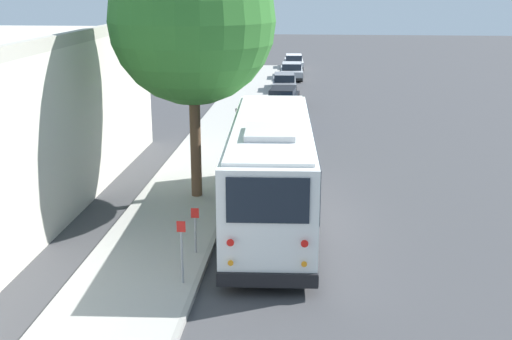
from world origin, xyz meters
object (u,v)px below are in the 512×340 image
object	(u,v)px
street_tree	(193,9)
sign_post_near	(182,251)
sign_post_far	(195,230)
shuttle_bus	(271,167)
parked_sedan_black	(283,99)
parked_sedan_blue	(279,121)
parked_sedan_white	(294,62)
parked_sedan_gray	(284,83)
parked_sedan_silver	(292,71)

from	to	relation	value
street_tree	sign_post_near	bearing A→B (deg)	-173.12
sign_post_far	street_tree	bearing A→B (deg)	9.34
shuttle_bus	street_tree	size ratio (longest dim) A/B	1.09
street_tree	sign_post_far	size ratio (longest dim) A/B	7.33
parked_sedan_black	shuttle_bus	bearing A→B (deg)	-174.56
parked_sedan_blue	parked_sedan_black	world-z (taller)	same
parked_sedan_white	sign_post_near	bearing A→B (deg)	175.46
parked_sedan_white	street_tree	world-z (taller)	street_tree
parked_sedan_white	parked_sedan_gray	bearing A→B (deg)	176.11
parked_sedan_white	parked_sedan_blue	bearing A→B (deg)	177.41
shuttle_bus	parked_sedan_white	bearing A→B (deg)	-2.18
parked_sedan_blue	parked_sedan_gray	size ratio (longest dim) A/B	0.98
parked_sedan_white	sign_post_far	distance (m)	42.23
shuttle_bus	sign_post_far	distance (m)	3.63
parked_sedan_blue	sign_post_near	world-z (taller)	sign_post_near
parked_sedan_gray	street_tree	distance (m)	24.86
parked_sedan_black	parked_sedan_silver	world-z (taller)	parked_sedan_silver
parked_sedan_white	sign_post_far	xyz separation A→B (m)	(-42.20, 1.54, 0.25)
parked_sedan_gray	parked_sedan_silver	xyz separation A→B (m)	(6.25, -0.32, 0.02)
parked_sedan_silver	street_tree	bearing A→B (deg)	173.41
parked_sedan_black	parked_sedan_gray	bearing A→B (deg)	5.49
shuttle_bus	parked_sedan_silver	world-z (taller)	shuttle_bus
parked_sedan_blue	sign_post_near	bearing A→B (deg)	176.63
street_tree	sign_post_far	xyz separation A→B (m)	(-5.20, -0.86, -5.75)
parked_sedan_silver	parked_sedan_white	world-z (taller)	parked_sedan_silver
parked_sedan_blue	sign_post_far	distance (m)	16.28
parked_sedan_gray	parked_sedan_silver	bearing A→B (deg)	-5.42
parked_sedan_gray	sign_post_far	world-z (taller)	sign_post_far
parked_sedan_gray	parked_sedan_silver	distance (m)	6.25
parked_sedan_black	sign_post_near	world-z (taller)	sign_post_near
parked_sedan_blue	parked_sedan_black	distance (m)	6.47
street_tree	parked_sedan_white	bearing A→B (deg)	-3.71
shuttle_bus	parked_sedan_black	size ratio (longest dim) A/B	2.21
parked_sedan_silver	sign_post_near	distance (m)	37.40
parked_sedan_silver	parked_sedan_gray	bearing A→B (deg)	175.05
parked_sedan_gray	parked_sedan_silver	size ratio (longest dim) A/B	0.98
street_tree	parked_sedan_silver	bearing A→B (deg)	-4.54
shuttle_bus	parked_sedan_silver	bearing A→B (deg)	-2.08
street_tree	sign_post_near	size ratio (longest dim) A/B	5.86
parked_sedan_silver	parked_sedan_white	size ratio (longest dim) A/B	1.04
parked_sedan_black	street_tree	distance (m)	18.62
parked_sedan_blue	parked_sedan_white	world-z (taller)	parked_sedan_white
shuttle_bus	street_tree	bearing A→B (deg)	47.55
shuttle_bus	parked_sedan_blue	bearing A→B (deg)	-1.02
shuttle_bus	parked_sedan_blue	xyz separation A→B (m)	(13.30, 0.39, -1.30)
parked_sedan_gray	sign_post_far	size ratio (longest dim) A/B	3.41
parked_sedan_silver	sign_post_near	xyz separation A→B (m)	(-37.37, 1.55, 0.38)
parked_sedan_black	parked_sedan_white	xyz separation A→B (m)	(19.52, -0.13, 0.00)
street_tree	parked_sedan_black	bearing A→B (deg)	-7.38
street_tree	sign_post_near	world-z (taller)	street_tree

